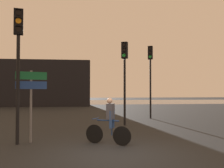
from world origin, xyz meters
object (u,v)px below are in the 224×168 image
(distant_building, at_px, (25,83))
(direction_sign_post, at_px, (31,93))
(cyclist, at_px, (110,121))
(traffic_light_near_left, at_px, (18,50))
(traffic_light_far_right, at_px, (150,68))
(traffic_light_center, at_px, (125,67))

(distant_building, bearing_deg, direction_sign_post, -76.75)
(direction_sign_post, bearing_deg, cyclist, 146.10)
(distant_building, relative_size, direction_sign_post, 6.10)
(traffic_light_near_left, height_order, direction_sign_post, traffic_light_near_left)
(distant_building, height_order, traffic_light_near_left, distant_building)
(direction_sign_post, bearing_deg, traffic_light_near_left, 8.15)
(distant_building, relative_size, traffic_light_far_right, 3.23)
(traffic_light_far_right, relative_size, direction_sign_post, 1.89)
(traffic_light_center, distance_m, cyclist, 5.41)
(traffic_light_center, bearing_deg, distant_building, -36.48)
(traffic_light_near_left, bearing_deg, traffic_light_center, -149.25)
(traffic_light_center, distance_m, direction_sign_post, 5.95)
(distant_building, bearing_deg, cyclist, -70.70)
(traffic_light_far_right, height_order, traffic_light_near_left, traffic_light_far_right)
(traffic_light_center, bearing_deg, traffic_light_near_left, 70.19)
(traffic_light_center, xyz_separation_m, traffic_light_near_left, (-4.51, -4.32, 0.14))
(traffic_light_far_right, bearing_deg, cyclist, 86.30)
(traffic_light_near_left, bearing_deg, distant_building, -90.94)
(distant_building, height_order, traffic_light_far_right, distant_building)
(distant_building, relative_size, cyclist, 9.79)
(traffic_light_center, distance_m, traffic_light_far_right, 3.86)
(distant_building, xyz_separation_m, direction_sign_post, (5.26, -22.33, -0.97))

